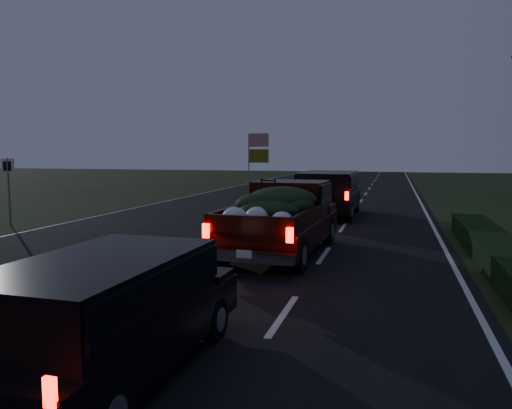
% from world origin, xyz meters
% --- Properties ---
extents(ground, '(120.00, 120.00, 0.00)m').
position_xyz_m(ground, '(0.00, 0.00, 0.00)').
color(ground, black).
rests_on(ground, ground).
extents(road_asphalt, '(14.00, 120.00, 0.02)m').
position_xyz_m(road_asphalt, '(0.00, 0.00, 0.01)').
color(road_asphalt, black).
rests_on(road_asphalt, ground).
extents(hedge_row, '(1.00, 10.00, 0.60)m').
position_xyz_m(hedge_row, '(7.80, 3.00, 0.30)').
color(hedge_row, black).
rests_on(hedge_row, ground).
extents(route_sign, '(0.55, 0.08, 2.50)m').
position_xyz_m(route_sign, '(-8.50, 5.00, 1.66)').
color(route_sign, gray).
rests_on(route_sign, ground).
extents(pickup_truck, '(2.36, 5.58, 2.88)m').
position_xyz_m(pickup_truck, '(2.46, 2.56, 1.08)').
color(pickup_truck, black).
rests_on(pickup_truck, ground).
extents(lead_suv, '(2.28, 5.35, 1.53)m').
position_xyz_m(lead_suv, '(2.69, 10.67, 1.16)').
color(lead_suv, black).
rests_on(lead_suv, ground).
extents(rear_suv, '(1.98, 4.26, 1.21)m').
position_xyz_m(rear_suv, '(2.05, -5.28, 0.92)').
color(rear_suv, black).
rests_on(rear_suv, ground).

